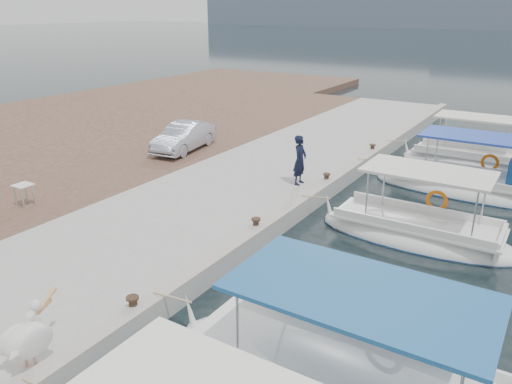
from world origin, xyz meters
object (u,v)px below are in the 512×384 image
fishing_caique_c (415,235)px  pelican (28,338)px  fisherman (300,160)px  parked_car (184,137)px  fishing_caique_e (471,163)px  fishing_caique_d (477,189)px

fishing_caique_c → pelican: (-4.22, -10.13, 0.97)m
fisherman → fishing_caique_c: bearing=-109.0°
fisherman → parked_car: size_ratio=0.48×
fishing_caique_c → fishing_caique_e: same height
pelican → parked_car: parked_car is taller
fishing_caique_c → fishing_caique_d: bearing=80.5°
fishing_caique_e → parked_car: (-11.36, -6.11, 1.01)m
fisherman → pelican: bearing=-180.0°
fishing_caique_d → fisherman: fisherman is taller
fishing_caique_c → parked_car: fishing_caique_c is taller
fishing_caique_c → fisherman: (-4.72, 1.41, 1.29)m
fishing_caique_c → fishing_caique_e: (0.02, 8.89, 0.00)m
fishing_caique_c → fishing_caique_e: 8.89m
fishing_caique_c → fisherman: bearing=163.4°
fishing_caique_c → fishing_caique_e: bearing=89.9°
fishing_caique_c → pelican: size_ratio=4.10×
pelican → parked_car: (-7.12, 12.91, 0.04)m
pelican → fishing_caique_e: bearing=77.4°
fishing_caique_c → pelican: bearing=-112.6°
parked_car → fishing_caique_c: bearing=-22.2°
fishing_caique_c → parked_car: size_ratio=1.57×
fishing_caique_c → fisherman: size_ratio=3.29×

